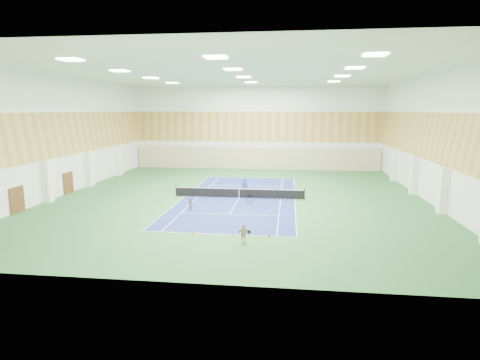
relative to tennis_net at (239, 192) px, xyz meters
name	(u,v)px	position (x,y,z in m)	size (l,w,h in m)	color
ground	(239,198)	(0.00, 0.00, -0.55)	(40.00, 40.00, 0.00)	#2B6530
room_shell	(239,137)	(0.00, 0.00, 5.45)	(36.00, 40.00, 12.00)	white
wood_cladding	(239,116)	(0.00, 0.00, 7.45)	(36.00, 40.00, 8.00)	tan
ceiling_light_grid	(239,74)	(0.00, 0.00, 11.37)	(21.40, 25.40, 0.06)	white
court_surface	(239,198)	(0.00, 0.00, -0.55)	(10.97, 23.77, 0.01)	navy
tennis_balls_scatter	(239,197)	(0.00, 0.00, -0.50)	(10.57, 22.77, 0.07)	#CDEF28
tennis_net	(239,192)	(0.00, 0.00, 0.00)	(12.80, 0.10, 1.10)	black
back_curtain	(256,158)	(0.00, 19.75, 1.05)	(35.40, 0.16, 3.20)	#C6B793
door_left_a	(17,200)	(-17.92, -8.00, 0.55)	(0.08, 1.80, 2.20)	#593319
door_left_b	(68,183)	(-17.92, 0.00, 0.55)	(0.08, 1.80, 2.20)	#593319
coach	(244,187)	(0.48, 0.64, 0.39)	(0.68, 0.45, 1.87)	#214A9B
child_court	(191,204)	(-3.47, -5.70, 0.04)	(0.57, 0.44, 1.17)	gray
child_apron	(243,234)	(2.02, -13.76, 0.11)	(0.78, 0.32, 1.33)	tan
ball_cart	(250,199)	(1.29, -2.06, -0.15)	(0.46, 0.46, 0.79)	black
cone_svc_a	(193,213)	(-3.03, -6.73, -0.46)	(0.17, 0.17, 0.19)	#FF4F0D
cone_svc_b	(219,214)	(-0.82, -6.79, -0.45)	(0.19, 0.19, 0.20)	#DF480B
cone_svc_c	(248,213)	(1.56, -6.12, -0.44)	(0.19, 0.19, 0.21)	#F2500C
cone_svc_d	(270,215)	(3.40, -6.49, -0.45)	(0.19, 0.19, 0.20)	#F9590D
cone_base_a	(169,229)	(-3.66, -11.48, -0.45)	(0.17, 0.17, 0.19)	#FA540D
cone_base_b	(192,233)	(-1.77, -12.12, -0.43)	(0.23, 0.23, 0.25)	#FF640D
cone_base_c	(232,235)	(1.10, -12.33, -0.44)	(0.19, 0.19, 0.21)	orange
cone_base_d	(269,236)	(3.61, -12.16, -0.44)	(0.20, 0.20, 0.22)	#FF410D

